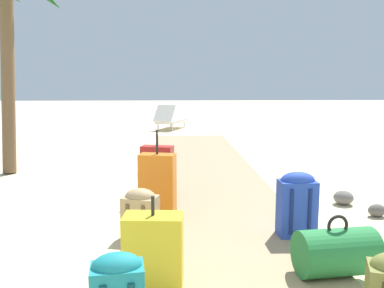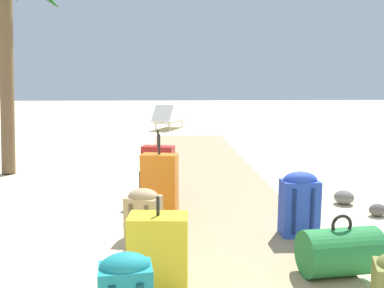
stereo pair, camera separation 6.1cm
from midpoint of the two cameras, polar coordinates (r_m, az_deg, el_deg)
name	(u,v)px [view 1 (the left image)]	position (r m, az deg, el deg)	size (l,w,h in m)	color
ground_plane	(211,208)	(5.08, 3.01, -8.75)	(60.00, 60.00, 0.00)	beige
boardwalk	(205,184)	(6.07, 2.06, -5.48)	(1.74, 10.42, 0.08)	tan
suitcase_yellow	(153,252)	(2.98, -4.70, -14.48)	(0.42, 0.27, 0.66)	gold
backpack_black	(150,185)	(4.78, -5.37, -5.62)	(0.27, 0.21, 0.50)	black
duffel_bag_green	(336,252)	(3.36, 19.67, -13.77)	(0.61, 0.42, 0.46)	#237538
suitcase_orange	(158,188)	(4.28, -4.33, -6.02)	(0.39, 0.26, 0.91)	orange
backpack_tan	(140,215)	(3.72, -6.61, -9.69)	(0.34, 0.30, 0.51)	tan
suitcase_red	(157,171)	(5.26, -4.44, -3.68)	(0.43, 0.29, 0.84)	red
backpack_blue	(297,202)	(4.02, 14.61, -7.73)	(0.34, 0.24, 0.61)	#2847B7
lounge_chair	(170,119)	(13.42, -2.93, 3.42)	(1.10, 1.64, 0.80)	white
rock_right_near	(377,210)	(5.19, 24.32, -8.30)	(0.21, 0.16, 0.14)	#5B5651
rock_right_mid	(343,198)	(5.53, 20.34, -6.90)	(0.24, 0.24, 0.17)	slate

